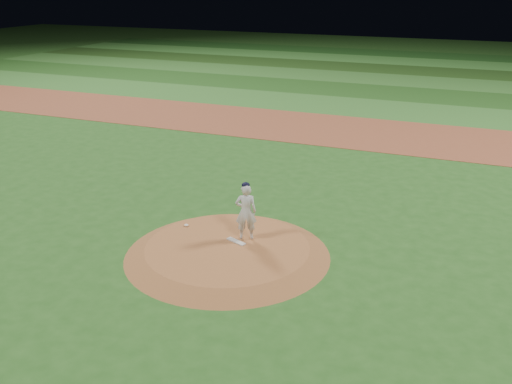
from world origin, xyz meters
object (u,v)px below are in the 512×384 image
at_px(pitching_rubber, 236,241).
at_px(pitcher_on_mound, 246,211).
at_px(rosin_bag, 186,225).
at_px(pitchers_mound, 228,250).

xyz_separation_m(pitching_rubber, pitcher_on_mound, (0.16, 0.31, 0.79)).
distance_m(pitching_rubber, pitcher_on_mound, 0.87).
bearing_deg(rosin_bag, pitchers_mound, -23.66).
height_order(pitching_rubber, rosin_bag, rosin_bag).
bearing_deg(pitchers_mound, pitching_rubber, 72.35).
relative_size(pitchers_mound, pitcher_on_mound, 3.35).
xyz_separation_m(pitching_rubber, rosin_bag, (-1.76, 0.39, 0.02)).
bearing_deg(pitching_rubber, rosin_bag, -170.73).
bearing_deg(pitchers_mound, rosin_bag, 156.34).
distance_m(pitchers_mound, rosin_bag, 1.81).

